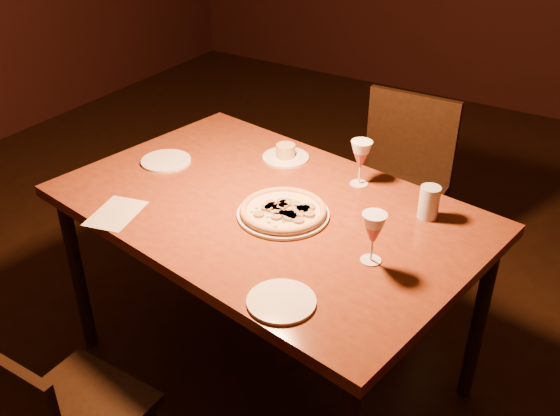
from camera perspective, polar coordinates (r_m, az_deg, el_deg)
The scene contains 11 objects.
floor at distance 2.91m, azimuth -0.73°, elevation -12.97°, with size 7.00×7.00×0.00m, color black.
dining_table at distance 2.36m, azimuth -1.15°, elevation -1.23°, with size 1.71×1.25×0.84m.
chair_far at distance 3.15m, azimuth 10.63°, elevation 2.38°, with size 0.47×0.47×0.95m.
pizza_plate at distance 2.25m, azimuth 0.29°, elevation -0.27°, with size 0.34×0.34×0.04m.
ramekin_saucer at distance 2.65m, azimuth 0.52°, elevation 4.96°, with size 0.20×0.20×0.06m.
wine_glass_far at distance 2.44m, azimuth 7.36°, elevation 4.08°, with size 0.08×0.08×0.18m, color #A24443, non-canonical shape.
wine_glass_right at distance 2.00m, azimuth 8.47°, elevation -2.73°, with size 0.08×0.08×0.18m, color #A24443, non-canonical shape.
water_tumbler at distance 2.28m, azimuth 13.47°, elevation 0.51°, with size 0.07×0.07×0.12m, color #B5C0C6.
side_plate_left at distance 2.67m, azimuth -10.38°, elevation 4.26°, with size 0.21×0.21×0.01m, color white.
side_plate_near at distance 1.86m, azimuth 0.13°, elevation -8.54°, with size 0.21×0.21×0.01m, color white.
menu_card at distance 2.35m, azimuth -14.78°, elevation -0.48°, with size 0.15×0.22×0.00m, color beige.
Camera 1 is at (1.14, -1.75, 2.03)m, focal length 40.00 mm.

